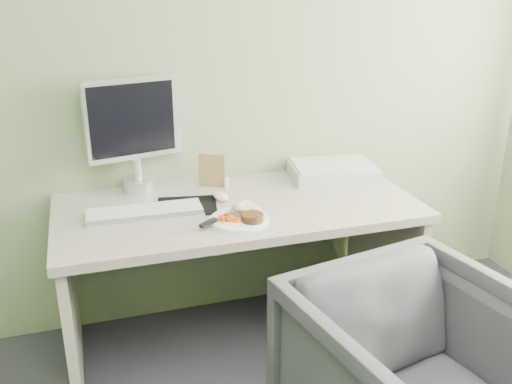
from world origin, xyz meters
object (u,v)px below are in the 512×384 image
object	(u,v)px
plate	(240,220)
monitor	(134,128)
scanner	(333,171)
desk	(238,241)
desk_chair	(415,383)

from	to	relation	value
plate	monitor	distance (m)	0.68
plate	scanner	world-z (taller)	scanner
desk	scanner	distance (m)	0.62
desk	scanner	xyz separation A→B (m)	(0.55, 0.20, 0.21)
plate	desk_chair	distance (m)	0.91
desk	scanner	world-z (taller)	scanner
desk	monitor	size ratio (longest dim) A/B	3.00
desk	monitor	xyz separation A→B (m)	(-0.40, 0.31, 0.48)
desk	monitor	world-z (taller)	monitor
plate	desk_chair	world-z (taller)	plate
desk	scanner	bearing A→B (deg)	19.95
scanner	desk_chair	size ratio (longest dim) A/B	0.53
desk	plate	distance (m)	0.27
desk	desk_chair	xyz separation A→B (m)	(0.39, -0.89, -0.19)
plate	monitor	xyz separation A→B (m)	(-0.36, 0.50, 0.29)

